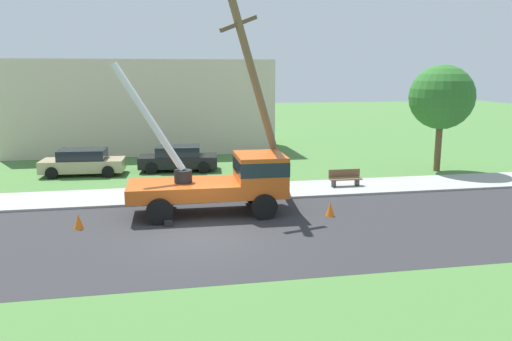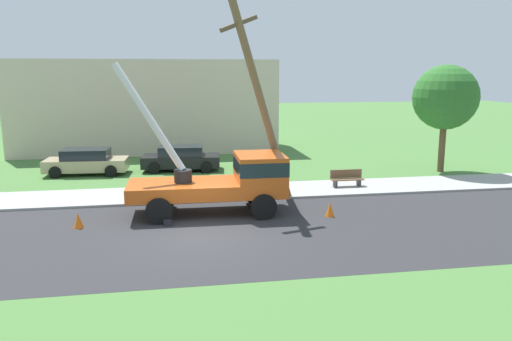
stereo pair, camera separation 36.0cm
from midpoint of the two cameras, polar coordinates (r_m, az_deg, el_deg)
name	(u,v)px [view 2 (the right image)]	position (r m, az deg, el deg)	size (l,w,h in m)	color
ground_plane	(188,169)	(29.31, -7.41, 0.12)	(120.00, 120.00, 0.00)	#477538
road_asphalt	(201,235)	(17.70, -5.71, -7.28)	(80.00, 8.60, 0.01)	#2B2B2D
sidewalk_strip	(193,194)	(23.31, -6.76, -2.63)	(80.00, 3.12, 0.10)	#9E9E99
utility_truck	(228,178)	(20.04, -2.71, -0.87)	(6.76, 3.20, 5.98)	#C65119
leaning_utility_pole	(261,101)	(21.06, 1.07, 7.92)	(3.41, 1.89, 8.58)	brown
traffic_cone_ahead	(330,209)	(19.92, 8.96, -4.41)	(0.36, 0.36, 0.56)	orange
traffic_cone_behind	(78,221)	(19.31, -19.11, -5.42)	(0.36, 0.36, 0.56)	orange
traffic_cone_curbside	(268,195)	(21.89, 1.82, -2.85)	(0.36, 0.36, 0.56)	orange
parked_sedan_tan	(86,162)	(29.08, -18.45, 0.97)	(4.50, 2.20, 1.42)	tan
parked_sedan_black	(181,158)	(29.00, -8.18, 1.41)	(4.55, 2.29, 1.42)	black
park_bench	(347,179)	(24.78, 10.72, -0.94)	(1.60, 0.45, 0.90)	brown
roadside_tree_near	(446,98)	(29.94, 21.14, 7.76)	(3.59, 3.59, 6.00)	brown
lowrise_building_backdrop	(147,106)	(36.91, -12.01, 7.26)	(18.00, 6.00, 6.40)	beige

